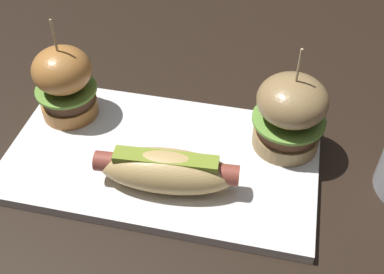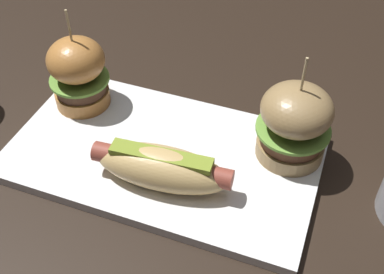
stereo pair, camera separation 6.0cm
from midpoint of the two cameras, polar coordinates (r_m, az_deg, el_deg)
ground_plane at (r=0.64m, az=-0.69°, el=-2.72°), size 3.00×3.00×0.00m
platter_main at (r=0.64m, az=-0.70°, el=-2.29°), size 0.40×0.23×0.01m
hot_dog at (r=0.58m, az=-0.64°, el=-3.70°), size 0.17×0.07×0.05m
slider_left at (r=0.69m, az=-10.82°, el=7.35°), size 0.08×0.08×0.15m
slider_right at (r=0.61m, az=14.67°, el=1.51°), size 0.09×0.09×0.15m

